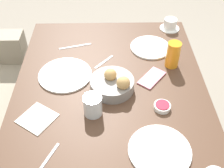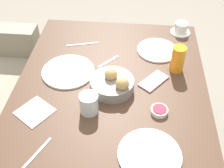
% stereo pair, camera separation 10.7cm
% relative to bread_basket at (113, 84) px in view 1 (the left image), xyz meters
% --- Properties ---
extents(dining_table, '(1.25, 0.90, 0.77)m').
position_rel_bread_basket_xyz_m(dining_table, '(-0.04, 0.01, -0.14)').
color(dining_table, '#4C3323').
rests_on(dining_table, ground_plane).
extents(bread_basket, '(0.20, 0.20, 0.10)m').
position_rel_bread_basket_xyz_m(bread_basket, '(0.00, 0.00, 0.00)').
color(bread_basket, gray).
rests_on(bread_basket, dining_table).
extents(plate_near_left, '(0.24, 0.24, 0.01)m').
position_rel_bread_basket_xyz_m(plate_near_left, '(-0.34, -0.17, -0.03)').
color(plate_near_left, white).
rests_on(plate_near_left, dining_table).
extents(plate_near_right, '(0.22, 0.22, 0.01)m').
position_rel_bread_basket_xyz_m(plate_near_right, '(0.32, -0.21, -0.03)').
color(plate_near_right, white).
rests_on(plate_near_right, dining_table).
extents(plate_far_center, '(0.26, 0.26, 0.01)m').
position_rel_bread_basket_xyz_m(plate_far_center, '(0.10, 0.23, -0.03)').
color(plate_far_center, white).
rests_on(plate_far_center, dining_table).
extents(juice_glass, '(0.07, 0.07, 0.14)m').
position_rel_bread_basket_xyz_m(juice_glass, '(0.17, -0.30, 0.03)').
color(juice_glass, orange).
rests_on(juice_glass, dining_table).
extents(water_tumbler, '(0.08, 0.08, 0.09)m').
position_rel_bread_basket_xyz_m(water_tumbler, '(-0.14, 0.09, 0.01)').
color(water_tumbler, silver).
rests_on(water_tumbler, dining_table).
extents(coffee_cup, '(0.12, 0.12, 0.06)m').
position_rel_bread_basket_xyz_m(coffee_cup, '(0.51, -0.35, -0.01)').
color(coffee_cup, white).
rests_on(coffee_cup, dining_table).
extents(jam_bowl_berry, '(0.07, 0.07, 0.03)m').
position_rel_bread_basket_xyz_m(jam_bowl_berry, '(-0.12, -0.21, -0.02)').
color(jam_bowl_berry, white).
rests_on(jam_bowl_berry, dining_table).
extents(fork_silver, '(0.17, 0.09, 0.00)m').
position_rel_bread_basket_xyz_m(fork_silver, '(-0.38, 0.26, -0.03)').
color(fork_silver, '#B7B7BC').
rests_on(fork_silver, dining_table).
extents(knife_silver, '(0.06, 0.18, 0.00)m').
position_rel_bread_basket_xyz_m(knife_silver, '(0.34, 0.20, -0.03)').
color(knife_silver, '#B7B7BC').
rests_on(knife_silver, dining_table).
extents(spoon_coffee, '(0.11, 0.10, 0.00)m').
position_rel_bread_basket_xyz_m(spoon_coffee, '(0.20, 0.04, -0.03)').
color(spoon_coffee, '#B7B7BC').
rests_on(spoon_coffee, dining_table).
extents(napkin, '(0.19, 0.19, 0.00)m').
position_rel_bread_basket_xyz_m(napkin, '(-0.17, 0.32, -0.03)').
color(napkin, silver).
rests_on(napkin, dining_table).
extents(cell_phone, '(0.16, 0.15, 0.01)m').
position_rel_bread_basket_xyz_m(cell_phone, '(0.07, -0.19, -0.03)').
color(cell_phone, pink).
rests_on(cell_phone, dining_table).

